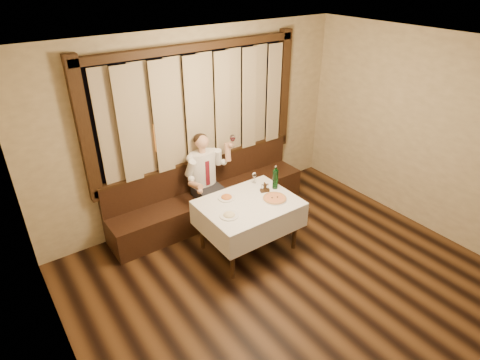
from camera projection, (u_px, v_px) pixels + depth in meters
room at (289, 173)px, 4.41m from camera, size 5.01×6.01×2.81m
banquette at (209, 198)px, 6.24m from camera, size 3.20×0.61×0.94m
dining_table at (249, 209)px, 5.34m from camera, size 1.27×0.97×0.76m
pizza at (275, 198)px, 5.35m from camera, size 0.33×0.33×0.04m
pasta_red at (227, 196)px, 5.36m from camera, size 0.24×0.24×0.08m
pasta_cream at (229, 214)px, 4.99m from camera, size 0.24×0.24×0.08m
green_bottle at (275, 179)px, 5.55m from camera, size 0.08×0.08×0.35m
table_wine_glass at (254, 175)px, 5.69m from camera, size 0.06×0.06×0.17m
cruet_caddy at (265, 189)px, 5.51m from camera, size 0.14×0.10×0.13m
seated_man at (206, 173)px, 5.89m from camera, size 0.77×0.57×1.40m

